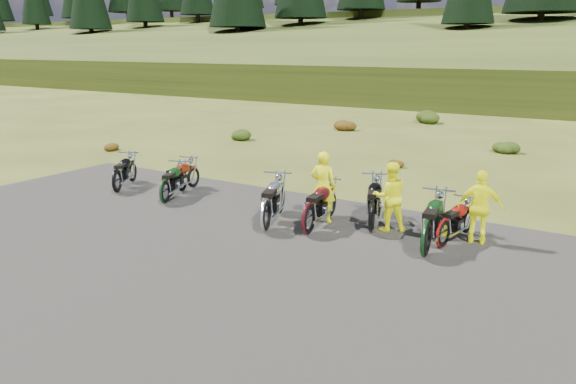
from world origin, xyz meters
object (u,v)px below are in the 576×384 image
Objects in this scene: motorcycle_3 at (266,232)px; motorcycle_0 at (118,193)px; person_middle at (323,188)px; motorcycle_7 at (425,258)px.

motorcycle_0 is at bearing 63.65° from motorcycle_3.
motorcycle_3 is at bearing 51.99° from person_middle.
motorcycle_0 is at bearing 80.83° from motorcycle_7.
motorcycle_3 is at bearing 88.46° from motorcycle_7.
person_middle reaches higher than motorcycle_0.
motorcycle_7 reaches higher than motorcycle_0.
motorcycle_0 is at bearing -2.58° from person_middle.
motorcycle_0 is 9.84m from motorcycle_7.
motorcycle_3 and motorcycle_7 have the same top height.
motorcycle_3 reaches higher than motorcycle_0.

